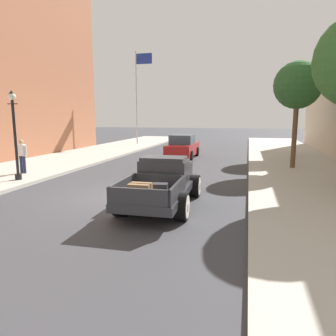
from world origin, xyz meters
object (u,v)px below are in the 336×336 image
flagpole (138,88)px  street_lamp_near (14,129)px  pedestrian_sidewalk_left (22,154)px  hotrod_truck_gunmetal (164,181)px  car_background_red (183,147)px  street_tree_third (298,87)px  street_tree_second (298,86)px

flagpole → street_lamp_near: bearing=-86.9°
pedestrian_sidewalk_left → flagpole: (-0.10, 17.11, 4.68)m
flagpole → hotrod_truck_gunmetal: bearing=-68.0°
hotrod_truck_gunmetal → street_lamp_near: street_lamp_near is taller
street_lamp_near → hotrod_truck_gunmetal: bearing=-12.1°
car_background_red → street_tree_third: (7.61, 1.68, 4.15)m
street_tree_second → street_tree_third: size_ratio=0.90×
street_lamp_near → street_tree_second: size_ratio=0.68×
pedestrian_sidewalk_left → street_tree_third: (13.81, 10.39, 3.83)m
pedestrian_sidewalk_left → street_tree_second: (13.09, 5.16, 3.42)m
car_background_red → street_lamp_near: (-5.31, -10.11, 1.62)m
car_background_red → flagpole: size_ratio=0.47×
car_background_red → street_lamp_near: street_lamp_near is taller
pedestrian_sidewalk_left → street_tree_second: bearing=21.5°
street_tree_second → street_tree_third: street_tree_third is taller
hotrod_truck_gunmetal → street_lamp_near: (-7.09, 1.52, 1.63)m
hotrod_truck_gunmetal → pedestrian_sidewalk_left: bearing=159.9°
hotrod_truck_gunmetal → car_background_red: size_ratio=1.16×
street_lamp_near → street_tree_second: street_tree_second is taller
street_tree_third → street_lamp_near: bearing=-137.6°
street_lamp_near → street_tree_second: 14.01m
street_tree_third → street_tree_second: bearing=-97.8°
car_background_red → street_tree_third: street_tree_third is taller
street_tree_second → street_lamp_near: bearing=-151.7°
car_background_red → flagpole: bearing=126.9°
street_tree_second → street_tree_third: (0.72, 5.23, 0.42)m
pedestrian_sidewalk_left → flagpole: 17.74m
car_background_red → pedestrian_sidewalk_left: pedestrian_sidewalk_left is taller
street_lamp_near → flagpole: flagpole is taller
street_tree_third → hotrod_truck_gunmetal: bearing=-113.7°
hotrod_truck_gunmetal → street_tree_second: bearing=57.7°
hotrod_truck_gunmetal → pedestrian_sidewalk_left: size_ratio=3.02×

